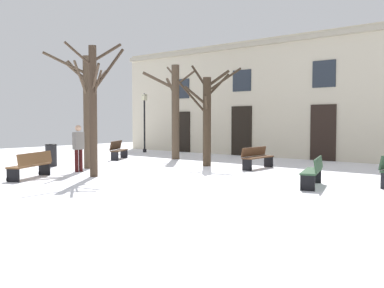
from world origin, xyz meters
name	(u,v)px	position (x,y,z in m)	size (l,w,h in m)	color
ground_plane	(161,173)	(0.00, 0.00, 0.00)	(35.47, 35.47, 0.00)	white
building_facade	(282,96)	(-0.01, 8.75, 3.13)	(22.17, 0.60, 6.15)	beige
tree_right_of_center	(86,106)	(-3.46, -0.72, 2.49)	(1.68, 2.18, 4.55)	#4C3D2D
tree_near_facade	(175,108)	(-3.59, 4.62, 2.49)	(1.67, 2.27, 4.62)	#4C3D2D
tree_foreground	(94,104)	(-1.07, -2.09, 2.46)	(1.77, 2.09, 4.57)	#423326
tree_center	(207,115)	(-0.33, 3.07, 2.13)	(2.26, 2.26, 4.31)	#382B1E
streetlamp	(144,116)	(-8.02, 6.78, 2.16)	(0.30, 0.30, 3.51)	black
litter_bin	(51,155)	(-5.17, -1.23, 0.46)	(0.49, 0.49, 0.92)	black
bench_back_to_back_right	(313,171)	(5.56, 0.56, 0.45)	(0.99, 1.82, 0.85)	#2D4C33
bench_back_to_back_left	(31,165)	(-2.26, -3.76, 0.45)	(1.30, 1.90, 0.87)	brown
bench_by_litter_bin	(118,150)	(-5.66, 2.77, 0.46)	(1.25, 1.62, 0.91)	#3D2819
bench_facing_shops	(257,157)	(1.81, 3.55, 0.46)	(0.53, 1.86, 0.86)	#51331E
person_crossing_plaza	(78,146)	(-2.67, -1.64, 0.97)	(0.23, 0.38, 1.73)	#350F0F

